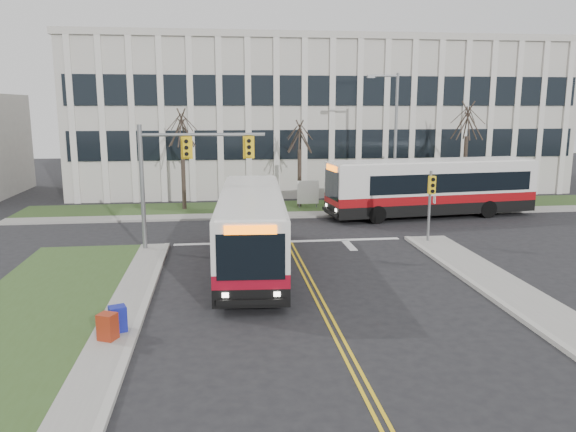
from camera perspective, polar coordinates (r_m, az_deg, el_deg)
The scene contains 18 objects.
ground at distance 21.94m, azimuth 2.71°, elevation -7.67°, with size 120.00×120.00×0.00m, color black.
sidewalk_west at distance 17.33m, azimuth -18.37°, elevation -13.27°, with size 1.20×26.00×0.14m, color #9E9B93.
sidewalk_east at distance 20.25m, azimuth 27.11°, elevation -10.35°, with size 2.00×26.00×0.14m, color #9E9B93.
sidewalk_cross at distance 37.34m, azimuth 6.38°, elevation 0.25°, with size 44.00×1.60×0.14m, color #9E9B93.
building_lawn at distance 40.02m, azimuth 5.46°, elevation 0.98°, with size 44.00×5.00×0.12m, color #354D21.
office_building at distance 51.20m, azimuth 2.67°, elevation 9.90°, with size 40.00×16.00×12.00m, color #BBB7AC.
mast_arm_signal at distance 27.86m, azimuth -11.26°, elevation 5.13°, with size 6.11×0.38×6.20m.
signal_pole_near at distance 29.75m, azimuth 14.28°, elevation 1.95°, with size 0.34×0.39×3.80m.
signal_pole_far at distance 37.72m, azimuth 9.65°, elevation 4.01°, with size 0.34×0.39×3.80m.
streetlight at distance 38.50m, azimuth 10.64°, elevation 8.14°, with size 2.15×0.25×9.20m.
directory_sign at distance 38.90m, azimuth 2.04°, elevation 2.39°, with size 1.50×0.12×2.00m.
tree_left at distance 38.58m, azimuth -10.74°, elevation 8.62°, with size 1.80×1.80×7.70m.
tree_mid at distance 39.13m, azimuth 1.19°, elevation 7.91°, with size 1.80×1.80×6.82m.
tree_right at distance 42.30m, azimuth 17.76°, elevation 9.02°, with size 1.80×1.80×8.25m.
bus_main at distance 24.89m, azimuth -3.73°, elevation -1.48°, with size 2.67×12.32×3.29m, color silver, non-canonical shape.
bus_cross at distance 37.40m, azimuth 14.33°, elevation 2.67°, with size 2.92×13.50×3.60m, color silver, non-canonical shape.
newspaper_box_blue at distance 18.57m, azimuth -16.89°, elevation -10.15°, with size 0.50×0.45×0.95m, color navy.
newspaper_box_red at distance 18.04m, azimuth -17.84°, elevation -10.84°, with size 0.50×0.45×0.95m, color maroon.
Camera 1 is at (-3.53, -20.47, 7.05)m, focal length 35.00 mm.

